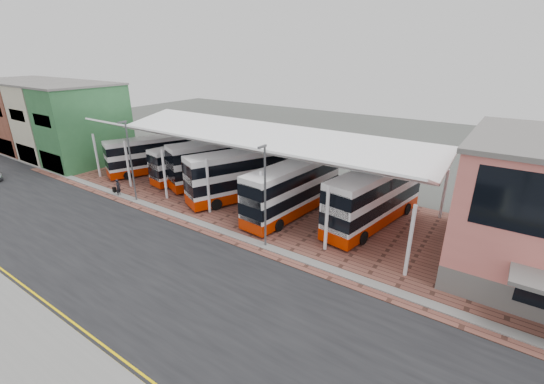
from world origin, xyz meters
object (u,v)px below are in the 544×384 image
Objects in this scene: bus_4 at (293,189)px; bus_5 at (375,197)px; bus_3 at (245,175)px; bus_1 at (192,161)px; pedestrian at (118,188)px; bus_0 at (152,155)px; bus_2 at (222,162)px.

bus_4 is 0.96× the size of bus_5.
bus_1 is at bearing -163.98° from bus_3.
bus_3 reaches higher than pedestrian.
bus_4 reaches higher than bus_0.
bus_3 is at bearing 1.22° from bus_1.
bus_0 is at bearing -167.41° from bus_5.
bus_2 is 5.26m from bus_3.
bus_4 is at bearing -153.50° from bus_5.
bus_1 is at bearing 34.96° from bus_0.
bus_1 is at bearing -146.65° from bus_2.
pedestrian is (-6.23, -9.15, -1.56)m from bus_2.
bus_1 is 0.84× the size of bus_5.
bus_3 is at bearing -79.55° from pedestrian.
bus_0 is at bearing -158.30° from bus_1.
pedestrian is at bearing -41.22° from bus_0.
bus_2 is (9.74, 1.98, 0.29)m from bus_0.
bus_5 is (17.70, -0.44, 0.01)m from bus_2.
bus_4 is (10.84, -2.55, -0.08)m from bus_2.
bus_1 is 4.13m from bus_2.
bus_4 is 6.61× the size of pedestrian.
bus_0 is at bearing -155.95° from bus_3.
bus_4 is at bearing -91.12° from pedestrian.
bus_0 reaches higher than pedestrian.
bus_4 is 7.17m from bus_5.
bus_1 is (5.70, 1.24, -0.10)m from bus_0.
bus_0 is 5.99× the size of pedestrian.
bus_4 is (14.89, -1.81, 0.31)m from bus_1.
pedestrian is (-23.93, -8.71, -1.57)m from bus_5.
bus_2 is 0.98× the size of bus_5.
pedestrian is (3.51, -7.17, -1.27)m from bus_0.
bus_2 is 1.03× the size of bus_4.
bus_2 reaches higher than bus_4.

